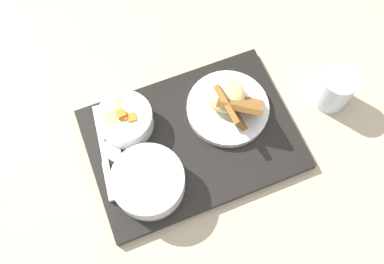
{
  "coord_description": "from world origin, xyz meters",
  "views": [
    {
      "loc": [
        -0.07,
        -0.29,
        0.79
      ],
      "look_at": [
        0.0,
        0.0,
        0.05
      ],
      "focal_mm": 38.0,
      "sensor_mm": 36.0,
      "label": 1
    }
  ],
  "objects": [
    {
      "name": "spoon",
      "position": [
        -0.16,
        -0.02,
        0.02
      ],
      "size": [
        0.04,
        0.15,
        0.01
      ],
      "rotation": [
        0.0,
        0.0,
        1.71
      ],
      "color": "silver",
      "rests_on": "serving_tray"
    },
    {
      "name": "knife",
      "position": [
        -0.18,
        -0.03,
        0.02
      ],
      "size": [
        0.02,
        0.21,
        0.01
      ],
      "rotation": [
        0.0,
        0.0,
        1.61
      ],
      "color": "silver",
      "rests_on": "serving_tray"
    },
    {
      "name": "serving_tray",
      "position": [
        0.0,
        0.0,
        0.01
      ],
      "size": [
        0.46,
        0.36,
        0.02
      ],
      "color": "black",
      "rests_on": "ground_plane"
    },
    {
      "name": "plate_main",
      "position": [
        0.09,
        0.05,
        0.04
      ],
      "size": [
        0.17,
        0.17,
        0.09
      ],
      "color": "white",
      "rests_on": "serving_tray"
    },
    {
      "name": "ground_plane",
      "position": [
        0.0,
        0.0,
        0.0
      ],
      "size": [
        4.0,
        4.0,
        0.0
      ],
      "primitive_type": "plane",
      "color": "tan"
    },
    {
      "name": "bowl_salad",
      "position": [
        -0.12,
        0.06,
        0.04
      ],
      "size": [
        0.11,
        0.11,
        0.06
      ],
      "color": "white",
      "rests_on": "serving_tray"
    },
    {
      "name": "glass_water",
      "position": [
        0.31,
        0.03,
        0.04
      ],
      "size": [
        0.07,
        0.07,
        0.09
      ],
      "color": "silver",
      "rests_on": "ground_plane"
    },
    {
      "name": "bowl_soup",
      "position": [
        -0.1,
        -0.08,
        0.05
      ],
      "size": [
        0.14,
        0.14,
        0.06
      ],
      "color": "white",
      "rests_on": "serving_tray"
    }
  ]
}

